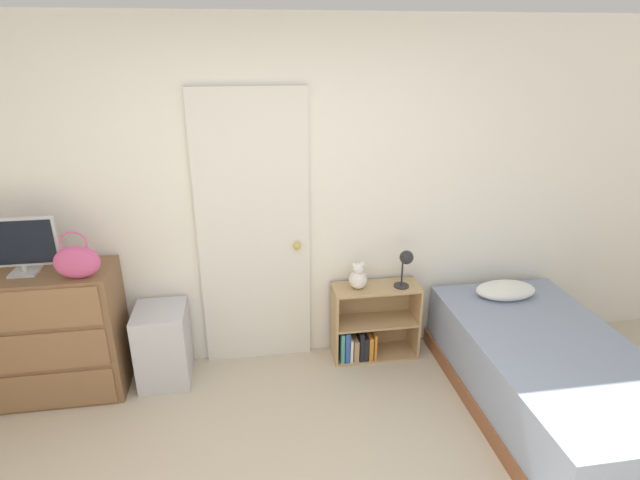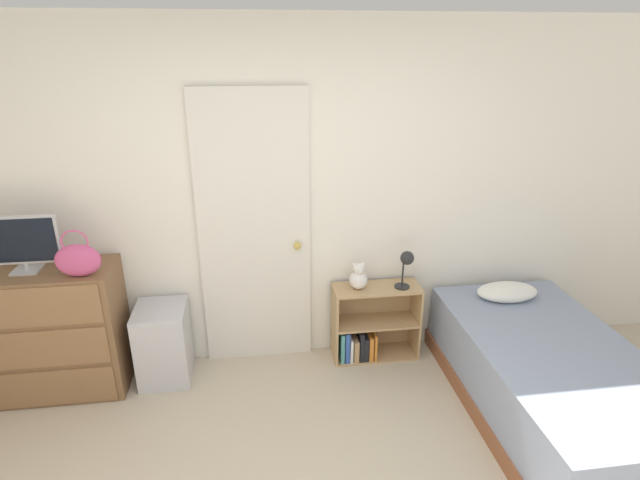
{
  "view_description": "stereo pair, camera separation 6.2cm",
  "coord_description": "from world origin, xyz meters",
  "views": [
    {
      "loc": [
        -0.27,
        -1.45,
        2.34
      ],
      "look_at": [
        0.23,
        1.78,
        1.06
      ],
      "focal_mm": 28.0,
      "sensor_mm": 36.0,
      "label": 1
    },
    {
      "loc": [
        -0.21,
        -1.46,
        2.34
      ],
      "look_at": [
        0.23,
        1.78,
        1.06
      ],
      "focal_mm": 28.0,
      "sensor_mm": 36.0,
      "label": 2
    }
  ],
  "objects": [
    {
      "name": "tv",
      "position": [
        -1.73,
        1.78,
        1.14
      ],
      "size": [
        0.48,
        0.16,
        0.38
      ],
      "color": "#B7B7BC",
      "rests_on": "dresser"
    },
    {
      "name": "bookshelf",
      "position": [
        0.63,
        1.88,
        0.24
      ],
      "size": [
        0.67,
        0.27,
        0.61
      ],
      "color": "tan",
      "rests_on": "ground_plane"
    },
    {
      "name": "teddy_bear",
      "position": [
        0.54,
        1.88,
        0.7
      ],
      "size": [
        0.14,
        0.14,
        0.21
      ],
      "color": "silver",
      "rests_on": "bookshelf"
    },
    {
      "name": "storage_bin",
      "position": [
        -0.92,
        1.81,
        0.29
      ],
      "size": [
        0.36,
        0.39,
        0.58
      ],
      "color": "silver",
      "rests_on": "ground_plane"
    },
    {
      "name": "desk_lamp",
      "position": [
        0.9,
        1.84,
        0.83
      ],
      "size": [
        0.13,
        0.13,
        0.3
      ],
      "color": "#262628",
      "rests_on": "bookshelf"
    },
    {
      "name": "bed",
      "position": [
        1.69,
        1.06,
        0.26
      ],
      "size": [
        1.05,
        1.93,
        0.63
      ],
      "color": "brown",
      "rests_on": "ground_plane"
    },
    {
      "name": "wall_back",
      "position": [
        0.0,
        2.06,
        1.27
      ],
      "size": [
        10.0,
        0.06,
        2.55
      ],
      "color": "white",
      "rests_on": "ground_plane"
    },
    {
      "name": "handbag",
      "position": [
        -1.35,
        1.65,
        1.06
      ],
      "size": [
        0.29,
        0.11,
        0.32
      ],
      "color": "#C64C7F",
      "rests_on": "dresser"
    },
    {
      "name": "door_closed",
      "position": [
        -0.22,
        2.01,
        1.04
      ],
      "size": [
        0.82,
        0.09,
        2.09
      ],
      "color": "silver",
      "rests_on": "ground_plane"
    },
    {
      "name": "dresser",
      "position": [
        -1.72,
        1.78,
        0.47
      ],
      "size": [
        1.06,
        0.46,
        0.94
      ],
      "color": "brown",
      "rests_on": "ground_plane"
    }
  ]
}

